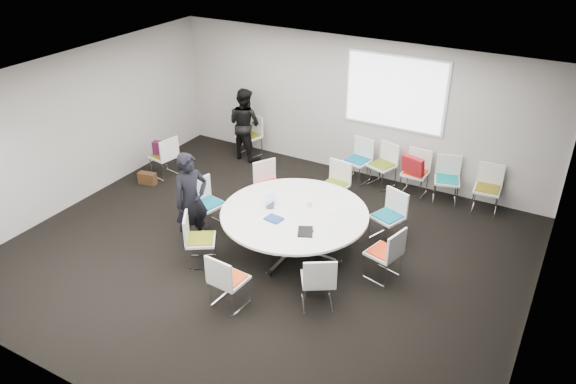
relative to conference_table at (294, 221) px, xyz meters
The scene contains 31 objects.
room_shell 0.94m from the conference_table, 132.50° to the right, with size 8.08×7.08×2.88m.
conference_table is the anchor object (origin of this frame).
projection_screen 3.44m from the conference_table, 82.29° to the left, with size 1.90×0.03×1.35m, color white.
chair_ring_a 1.55m from the conference_table, ahead, with size 0.55×0.56×0.88m.
chair_ring_b 1.62m from the conference_table, 41.03° to the left, with size 0.59×0.58×0.88m.
chair_ring_c 1.64m from the conference_table, 91.67° to the left, with size 0.51×0.50×0.88m.
chair_ring_d 1.53m from the conference_table, 136.43° to the left, with size 0.62×0.62×0.88m.
chair_ring_e 1.69m from the conference_table, behind, with size 0.54×0.54×0.88m.
chair_ring_f 1.55m from the conference_table, 136.55° to the right, with size 0.63×0.63×0.88m.
chair_ring_g 1.69m from the conference_table, 94.77° to the right, with size 0.49×0.48×0.88m.
chair_ring_h 1.44m from the conference_table, 47.62° to the right, with size 0.63×0.62×0.88m.
chair_back_a 2.84m from the conference_table, 92.06° to the left, with size 0.54×0.53×0.88m.
chair_back_b 2.90m from the conference_table, 81.85° to the left, with size 0.58×0.57×0.88m.
chair_back_c 3.07m from the conference_table, 69.28° to the left, with size 0.47×0.46×0.88m.
chair_back_d 3.34m from the conference_table, 59.37° to the left, with size 0.56×0.56×0.88m.
chair_back_e 3.77m from the conference_table, 49.66° to the left, with size 0.49×0.48×0.88m.
chair_spare_left 3.79m from the conference_table, 163.47° to the left, with size 0.52×0.53×0.88m.
chair_person_back 3.91m from the conference_table, 133.57° to the left, with size 0.57×0.57×0.88m.
person_main 1.70m from the conference_table, 157.50° to the right, with size 0.60×0.39×1.65m, color black.
person_back 3.79m from the conference_table, 135.35° to the left, with size 0.77×0.60×1.58m, color black.
laptop 0.47m from the conference_table, behind, with size 0.33×0.21×0.03m, color #333338.
laptop_lid 0.55m from the conference_table, behind, with size 0.30×0.02×0.22m, color silver.
notebook_black 0.64m from the conference_table, 45.96° to the right, with size 0.22×0.30×0.02m, color black.
tablet_folio 0.44m from the conference_table, 115.24° to the right, with size 0.26×0.20×0.03m, color navy.
papers_right 0.64m from the conference_table, 33.77° to the left, with size 0.30×0.21×0.00m, color silver.
papers_front 0.62m from the conference_table, ahead, with size 0.30×0.21×0.00m, color white.
cup 0.38m from the conference_table, 67.82° to the left, with size 0.08×0.08×0.09m, color white.
phone 0.63m from the conference_table, 40.36° to the right, with size 0.14×0.07×0.01m, color black.
maroon_bag 3.80m from the conference_table, 163.50° to the left, with size 0.40×0.14×0.28m, color #491332.
brown_bag 3.80m from the conference_table, behind, with size 0.36×0.16×0.24m, color #3D2513.
red_jacket 2.85m from the conference_table, 67.68° to the left, with size 0.44×0.10×0.35m, color maroon.
Camera 1 is at (4.05, -6.44, 5.26)m, focal length 35.00 mm.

